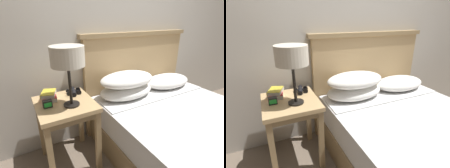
# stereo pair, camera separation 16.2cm
# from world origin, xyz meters

# --- Properties ---
(wall_back) EXTENTS (8.00, 0.06, 2.60)m
(wall_back) POSITION_xyz_m (0.00, 0.99, 1.30)
(wall_back) COLOR beige
(wall_back) RESTS_ON ground_plane
(nightstand) EXTENTS (0.47, 0.51, 0.63)m
(nightstand) POSITION_xyz_m (-0.71, 0.64, 0.54)
(nightstand) COLOR tan
(nightstand) RESTS_ON ground_plane
(bed) EXTENTS (1.43, 2.01, 1.16)m
(bed) POSITION_xyz_m (0.25, 0.04, 0.30)
(bed) COLOR olive
(bed) RESTS_ON ground_plane
(table_lamp) EXTENTS (0.26, 0.26, 0.49)m
(table_lamp) POSITION_xyz_m (-0.68, 0.56, 1.03)
(table_lamp) COLOR black
(table_lamp) RESTS_ON nightstand
(book_on_nightstand) EXTENTS (0.14, 0.19, 0.04)m
(book_on_nightstand) POSITION_xyz_m (-0.82, 0.77, 0.66)
(book_on_nightstand) COLOR silver
(book_on_nightstand) RESTS_ON nightstand
(book_stacked_on_top) EXTENTS (0.16, 0.19, 0.04)m
(book_stacked_on_top) POSITION_xyz_m (-0.82, 0.76, 0.69)
(book_stacked_on_top) COLOR silver
(book_stacked_on_top) RESTS_ON book_on_nightstand
(binoculars_pair) EXTENTS (0.15, 0.16, 0.05)m
(binoculars_pair) POSITION_xyz_m (-0.59, 0.77, 0.66)
(binoculars_pair) COLOR black
(binoculars_pair) RESTS_ON nightstand
(alarm_clock) EXTENTS (0.07, 0.05, 0.06)m
(alarm_clock) POSITION_xyz_m (-0.86, 0.62, 0.66)
(alarm_clock) COLOR black
(alarm_clock) RESTS_ON nightstand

